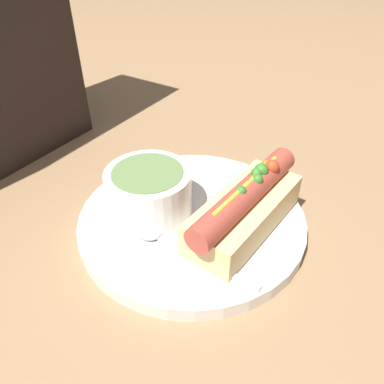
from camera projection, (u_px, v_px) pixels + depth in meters
ground_plane at (192, 225)px, 0.46m from camera, size 4.00×4.00×0.00m
dinner_plate at (192, 220)px, 0.45m from camera, size 0.27×0.27×0.02m
hot_dog at (245, 207)px, 0.41m from camera, size 0.18×0.08×0.07m
soup_bowl at (149, 191)px, 0.43m from camera, size 0.10×0.10×0.06m
spoon at (162, 239)px, 0.41m from camera, size 0.03×0.16×0.01m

